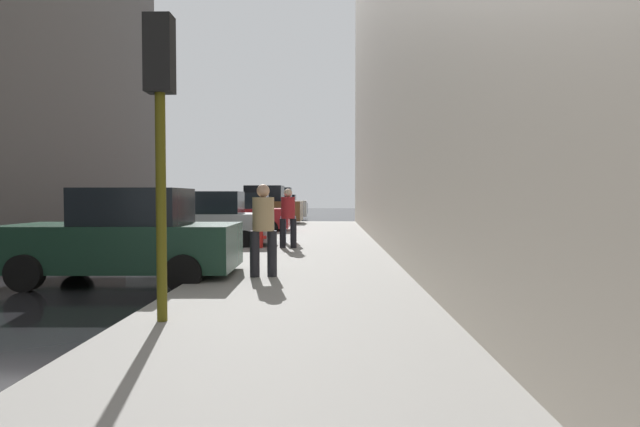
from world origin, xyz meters
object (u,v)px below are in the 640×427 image
(parked_gray_coupe, at_px, (282,206))
(pedestrian_in_tan_coat, at_px, (263,225))
(pedestrian_in_red_jacket, at_px, (288,215))
(parked_white_van, at_px, (274,205))
(parked_red_hatchback, at_px, (242,214))
(pedestrian_in_jeans, at_px, (288,213))
(parked_bronze_suv, at_px, (262,207))
(parked_silver_sedan, at_px, (206,222))
(traffic_light, at_px, (160,101))
(fire_hydrant, at_px, (259,236))
(parked_dark_green_sedan, at_px, (127,238))

(parked_gray_coupe, xyz_separation_m, pedestrian_in_tan_coat, (2.62, -30.58, 0.26))
(pedestrian_in_tan_coat, height_order, pedestrian_in_red_jacket, same)
(parked_white_van, bearing_deg, parked_red_hatchback, -90.00)
(pedestrian_in_jeans, bearing_deg, parked_bronze_suv, 101.80)
(parked_red_hatchback, xyz_separation_m, parked_bronze_suv, (-0.00, 6.32, 0.18))
(parked_silver_sedan, xyz_separation_m, parked_gray_coupe, (0.00, 24.39, 0.00))
(parked_gray_coupe, height_order, traffic_light, traffic_light)
(parked_silver_sedan, distance_m, fire_hydrant, 2.10)
(parked_dark_green_sedan, bearing_deg, pedestrian_in_jeans, 69.68)
(pedestrian_in_jeans, bearing_deg, parked_gray_coupe, 96.02)
(parked_gray_coupe, bearing_deg, fire_hydrant, -85.94)
(traffic_light, distance_m, pedestrian_in_red_jacket, 8.67)
(parked_red_hatchback, height_order, parked_bronze_suv, parked_bronze_suv)
(parked_dark_green_sedan, bearing_deg, parked_gray_coupe, 90.00)
(pedestrian_in_jeans, bearing_deg, traffic_light, -93.59)
(parked_bronze_suv, bearing_deg, traffic_light, -85.22)
(pedestrian_in_tan_coat, bearing_deg, parked_dark_green_sedan, 175.82)
(parked_red_hatchback, distance_m, pedestrian_in_jeans, 6.17)
(pedestrian_in_tan_coat, bearing_deg, traffic_light, -103.04)
(parked_white_van, distance_m, pedestrian_in_jeans, 18.26)
(traffic_light, distance_m, pedestrian_in_tan_coat, 3.78)
(parked_dark_green_sedan, height_order, pedestrian_in_jeans, pedestrian_in_jeans)
(parked_bronze_suv, height_order, parked_white_van, same)
(pedestrian_in_jeans, bearing_deg, parked_white_van, 97.86)
(parked_dark_green_sedan, relative_size, pedestrian_in_jeans, 2.48)
(pedestrian_in_red_jacket, bearing_deg, parked_red_hatchback, 109.65)
(parked_silver_sedan, distance_m, pedestrian_in_red_jacket, 2.84)
(parked_red_hatchback, bearing_deg, parked_silver_sedan, -90.00)
(parked_red_hatchback, height_order, pedestrian_in_red_jacket, pedestrian_in_red_jacket)
(parked_red_hatchback, relative_size, parked_gray_coupe, 1.01)
(parked_red_hatchback, bearing_deg, parked_bronze_suv, 90.00)
(traffic_light, height_order, pedestrian_in_jeans, traffic_light)
(parked_silver_sedan, height_order, pedestrian_in_red_jacket, pedestrian_in_red_jacket)
(fire_hydrant, relative_size, pedestrian_in_red_jacket, 0.41)
(parked_bronze_suv, distance_m, parked_white_van, 6.14)
(parked_red_hatchback, xyz_separation_m, parked_gray_coupe, (0.00, 18.02, 0.00))
(traffic_light, bearing_deg, parked_dark_green_sedan, 117.91)
(parked_red_hatchback, distance_m, parked_gray_coupe, 18.02)
(pedestrian_in_tan_coat, xyz_separation_m, pedestrian_in_red_jacket, (0.02, 5.17, 0.00))
(parked_gray_coupe, distance_m, pedestrian_in_red_jacket, 25.55)
(parked_dark_green_sedan, xyz_separation_m, parked_silver_sedan, (-0.00, 6.00, 0.00))
(traffic_light, bearing_deg, pedestrian_in_red_jacket, 84.69)
(pedestrian_in_tan_coat, bearing_deg, parked_red_hatchback, 101.78)
(parked_dark_green_sedan, xyz_separation_m, pedestrian_in_red_jacket, (2.64, 4.98, 0.26))
(parked_dark_green_sedan, distance_m, parked_silver_sedan, 6.00)
(parked_dark_green_sedan, height_order, pedestrian_in_red_jacket, pedestrian_in_red_jacket)
(parked_gray_coupe, relative_size, pedestrian_in_red_jacket, 2.46)
(fire_hydrant, height_order, pedestrian_in_jeans, pedestrian_in_jeans)
(parked_gray_coupe, xyz_separation_m, fire_hydrant, (1.80, -25.40, -0.35))
(parked_gray_coupe, xyz_separation_m, pedestrian_in_red_jacket, (2.64, -25.41, 0.26))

